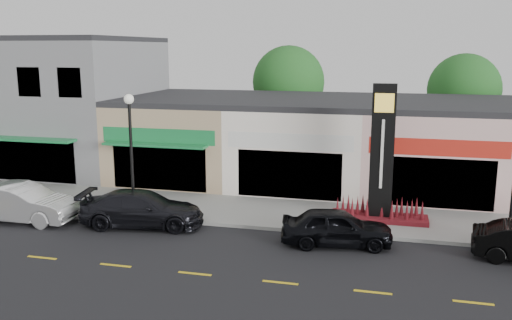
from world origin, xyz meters
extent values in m
plane|color=black|center=(0.00, 0.00, 0.00)|extent=(120.00, 120.00, 0.00)
cube|color=gray|center=(0.00, 4.35, 0.07)|extent=(52.00, 4.30, 0.15)
cube|color=gray|center=(0.00, 2.10, 0.07)|extent=(52.00, 0.20, 0.15)
cube|color=slate|center=(-18.00, 11.50, 4.00)|extent=(12.00, 10.00, 8.00)
cube|color=#262628|center=(-18.00, 11.50, 8.15)|extent=(12.00, 10.00, 0.30)
cube|color=black|center=(-18.00, 6.55, 1.40)|extent=(9.00, 0.10, 2.40)
cube|color=black|center=(-16.00, 6.55, 5.80)|extent=(1.40, 0.10, 1.60)
cube|color=black|center=(-13.50, 6.55, 5.80)|extent=(1.40, 0.10, 1.60)
cube|color=tan|center=(-8.50, 11.50, 2.25)|extent=(7.00, 10.00, 4.50)
cube|color=#262628|center=(-8.50, 11.50, 4.65)|extent=(7.00, 10.00, 0.30)
cube|color=black|center=(-8.50, 6.55, 1.40)|extent=(5.25, 0.10, 2.40)
cube|color=#1A793D|center=(-8.50, 6.55, 3.10)|extent=(6.30, 0.12, 0.80)
cube|color=#1A793D|center=(-8.50, 6.10, 2.70)|extent=(5.60, 0.90, 0.12)
cube|color=white|center=(-1.50, 11.50, 2.25)|extent=(7.00, 10.00, 4.50)
cube|color=#262628|center=(-1.50, 11.50, 4.65)|extent=(7.00, 10.00, 0.30)
cube|color=black|center=(-1.50, 6.55, 1.40)|extent=(5.25, 0.10, 2.40)
cube|color=silver|center=(-1.50, 6.55, 3.10)|extent=(6.30, 0.12, 0.80)
cube|color=beige|center=(5.50, 11.50, 2.25)|extent=(7.00, 10.00, 4.50)
cube|color=#262628|center=(5.50, 11.50, 4.65)|extent=(7.00, 10.00, 0.30)
cube|color=black|center=(5.50, 6.55, 1.40)|extent=(5.25, 0.10, 2.40)
cube|color=red|center=(5.50, 6.55, 3.10)|extent=(6.30, 0.12, 0.80)
cylinder|color=#382619|center=(-4.00, 19.50, 1.57)|extent=(0.36, 0.36, 3.15)
sphere|color=#1F591B|center=(-4.00, 19.50, 5.23)|extent=(5.20, 5.20, 5.20)
cylinder|color=#382619|center=(8.00, 19.50, 1.49)|extent=(0.36, 0.36, 2.97)
sphere|color=#1F591B|center=(8.00, 19.50, 4.89)|extent=(4.80, 4.80, 4.80)
cylinder|color=black|center=(-8.00, 2.50, 0.30)|extent=(0.32, 0.32, 0.30)
cylinder|color=black|center=(-8.00, 2.50, 2.80)|extent=(0.14, 0.14, 5.00)
sphere|color=silver|center=(-8.00, 2.50, 5.40)|extent=(0.44, 0.44, 0.44)
cylinder|color=black|center=(8.00, 2.50, 0.30)|extent=(0.32, 0.32, 0.30)
cube|color=#53110E|center=(3.00, 4.20, 0.25)|extent=(4.20, 1.30, 0.20)
cube|color=black|center=(3.00, 4.20, 3.15)|extent=(1.00, 0.40, 6.00)
cube|color=yellow|center=(3.00, 3.98, 5.35)|extent=(0.80, 0.05, 0.80)
cube|color=silver|center=(3.00, 3.98, 3.15)|extent=(0.12, 0.04, 3.00)
imported|color=silver|center=(-12.53, 0.59, 0.85)|extent=(1.91, 5.17, 1.69)
imported|color=black|center=(-7.00, 1.30, 0.77)|extent=(2.96, 5.60, 1.55)
imported|color=black|center=(1.44, 0.97, 0.74)|extent=(2.39, 4.55, 1.48)
camera|label=1|loc=(3.25, -19.41, 7.60)|focal=38.00mm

